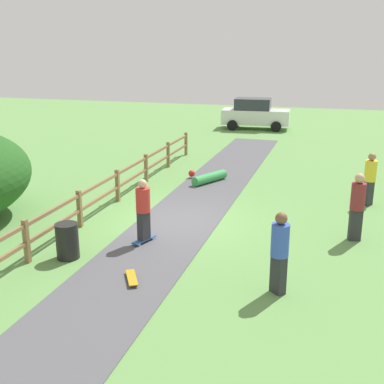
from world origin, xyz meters
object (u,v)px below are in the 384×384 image
(skateboard_loose, at_px, (132,278))
(bystander_blue, at_px, (280,249))
(skater_riding, at_px, (143,208))
(skater_fallen, at_px, (208,177))
(trash_bin, at_px, (67,241))
(parked_car_white, at_px, (255,114))
(bystander_maroon, at_px, (357,204))
(bystander_yellow, at_px, (370,177))

(skateboard_loose, xyz_separation_m, bystander_blue, (3.19, 0.41, 0.92))
(skater_riding, distance_m, skater_fallen, 6.42)
(trash_bin, distance_m, skater_riding, 2.11)
(bystander_blue, relative_size, parked_car_white, 0.42)
(skater_riding, bearing_deg, parked_car_white, 91.19)
(trash_bin, distance_m, skateboard_loose, 2.18)
(trash_bin, distance_m, bystander_blue, 5.26)
(skater_riding, xyz_separation_m, skateboard_loose, (0.58, -2.18, -0.90))
(bystander_maroon, bearing_deg, skater_riding, -161.21)
(bystander_yellow, bearing_deg, skater_riding, -138.61)
(trash_bin, distance_m, skater_fallen, 7.97)
(skater_riding, xyz_separation_m, bystander_yellow, (5.86, 5.16, -0.01))
(skater_fallen, height_order, parked_car_white, parked_car_white)
(skater_fallen, xyz_separation_m, bystander_maroon, (5.32, -4.54, 0.84))
(bystander_blue, bearing_deg, skater_fallen, 114.49)
(bystander_yellow, relative_size, bystander_blue, 0.97)
(bystander_yellow, bearing_deg, bystander_maroon, -98.02)
(trash_bin, bearing_deg, bystander_maroon, 25.69)
(skater_fallen, height_order, bystander_blue, bystander_blue)
(trash_bin, height_order, skateboard_loose, trash_bin)
(skater_riding, relative_size, parked_car_white, 0.40)
(bystander_yellow, xyz_separation_m, bystander_maroon, (-0.47, -3.33, 0.07))
(skater_fallen, relative_size, bystander_maroon, 0.89)
(skateboard_loose, bearing_deg, skater_riding, 105.02)
(skater_riding, height_order, bystander_maroon, bystander_maroon)
(bystander_yellow, distance_m, bystander_maroon, 3.36)
(bystander_maroon, bearing_deg, skateboard_loose, -140.17)
(skateboard_loose, bearing_deg, parked_car_white, 92.61)
(trash_bin, relative_size, bystander_maroon, 0.48)
(trash_bin, relative_size, bystander_blue, 0.50)
(trash_bin, relative_size, skater_fallen, 0.54)
(trash_bin, bearing_deg, skater_fallen, 79.06)
(trash_bin, bearing_deg, skateboard_loose, -19.68)
(skater_riding, bearing_deg, skateboard_loose, -74.98)
(trash_bin, relative_size, bystander_yellow, 0.51)
(skater_riding, distance_m, parked_car_white, 19.64)
(bystander_yellow, xyz_separation_m, parked_car_white, (-6.27, 14.47, -0.01))
(skater_fallen, xyz_separation_m, skateboard_loose, (0.51, -8.55, -0.11))
(trash_bin, bearing_deg, skater_riding, 45.25)
(skater_fallen, relative_size, bystander_blue, 0.91)
(skater_riding, bearing_deg, bystander_yellow, 41.39)
(skateboard_loose, relative_size, bystander_blue, 0.44)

